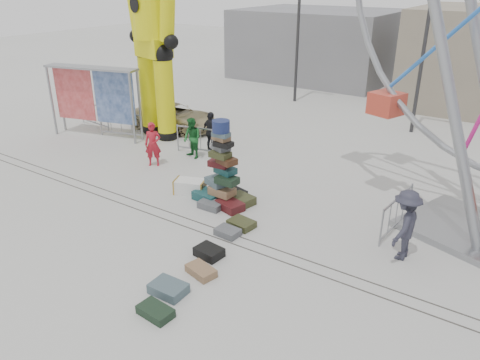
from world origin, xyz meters
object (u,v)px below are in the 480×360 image
Objects in this scene: lamp_post_left at (300,17)px; pedestrian_grey at (405,225)px; steamer_trunk at (190,187)px; barricade_dummy_a at (95,115)px; suitcase_tower at (223,180)px; crash_test_dummy at (152,33)px; barricade_dummy_b at (121,125)px; lamp_post_right at (429,29)px; pedestrian_black at (211,132)px; pedestrian_green at (192,138)px; parked_suv at (174,117)px; banner_scaffold at (93,85)px; barricade_wheel_front at (396,214)px; barricade_dummy_c at (200,141)px; pedestrian_red at (153,144)px.

lamp_post_left is 16.16m from pedestrian_grey.
steamer_trunk is 0.49× the size of barricade_dummy_a.
suitcase_tower is 1.33× the size of barricade_dummy_a.
suitcase_tower is 8.12m from crash_test_dummy.
crash_test_dummy is 4.16m from barricade_dummy_b.
lamp_post_left is 3.00× the size of suitcase_tower.
pedestrian_black is at bearing -130.36° from lamp_post_right.
steamer_trunk is (2.73, -12.60, -4.25)m from lamp_post_left.
steamer_trunk is at bearing -34.43° from pedestrian_green.
suitcase_tower is at bearing -17.37° from steamer_trunk.
steamer_trunk is 0.49× the size of barricade_dummy_b.
lamp_post_right is 7.28m from lamp_post_left.
parked_suv reaches higher than barricade_dummy_a.
lamp_post_right is 11.57m from suitcase_tower.
pedestrian_green is (0.76, -10.05, -3.69)m from lamp_post_left.
pedestrian_black is (-1.77, 3.49, 0.59)m from steamer_trunk.
lamp_post_left is 1.89× the size of banner_scaffold.
lamp_post_left is at bearing 115.59° from suitcase_tower.
barricade_dummy_b is at bearing -4.21° from barricade_dummy_a.
steamer_trunk is 3.27m from pedestrian_green.
lamp_post_right is 13.60m from barricade_dummy_b.
pedestrian_black is at bearing -121.38° from parked_suv.
suitcase_tower is at bearing -17.96° from crash_test_dummy.
banner_scaffold reaches higher than pedestrian_green.
barricade_wheel_front is at bearing -1.45° from barricade_dummy_a.
pedestrian_grey is (8.78, -2.49, 0.13)m from pedestrian_green.
lamp_post_right is at bearing 19.07° from barricade_dummy_b.
crash_test_dummy reaches higher than pedestrian_black.
barricade_dummy_b is at bearing 135.37° from steamer_trunk.
crash_test_dummy is at bearing 151.10° from barricade_dummy_c.
barricade_dummy_b is (-3.39, -9.85, -3.93)m from lamp_post_left.
pedestrian_red is at bearing -29.28° from banner_scaffold.
steamer_trunk is 3.96m from pedestrian_black.
suitcase_tower reaches higher than pedestrian_red.
pedestrian_grey is at bearing -76.46° from lamp_post_right.
pedestrian_green is (-1.97, 2.55, 0.56)m from steamer_trunk.
barricade_wheel_front is (13.32, -1.00, -1.73)m from banner_scaffold.
crash_test_dummy is at bearing -104.79° from pedestrian_grey.
parked_suv is at bearing 109.52° from crash_test_dummy.
lamp_post_left is at bearing 81.82° from steamer_trunk.
pedestrian_black reaches higher than barricade_dummy_b.
pedestrian_green is (-6.24, -8.05, -3.69)m from lamp_post_right.
barricade_dummy_a is (-8.29, 3.14, 0.32)m from steamer_trunk.
lamp_post_left is 0.96× the size of crash_test_dummy.
pedestrian_grey is at bearing -29.79° from barricade_dummy_b.
banner_scaffold is at bearing 175.40° from barricade_dummy_c.
suitcase_tower is at bearing -56.41° from barricade_dummy_c.
pedestrian_black is at bearing 34.38° from pedestrian_red.
crash_test_dummy reaches higher than barricade_wheel_front.
steamer_trunk is 6.84m from pedestrian_grey.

